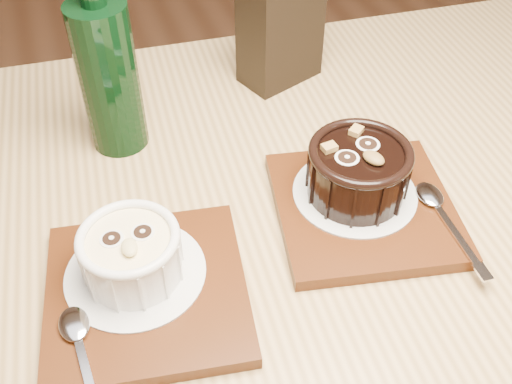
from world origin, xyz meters
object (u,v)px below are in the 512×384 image
green_bottle (108,73)px  condiment_stand (280,30)px  ramekin_white (131,252)px  table (274,293)px  tray_left (147,292)px  ramekin_dark (358,169)px  tray_right (364,208)px

green_bottle → condiment_stand: bearing=16.4°
ramekin_white → table: bearing=6.3°
tray_left → condiment_stand: condiment_stand is taller
ramekin_dark → condiment_stand: size_ratio=0.75×
tray_right → green_bottle: (-0.22, 0.20, 0.09)m
table → ramekin_white: bearing=-176.1°
tray_left → ramekin_white: bearing=107.1°
table → green_bottle: 0.30m
tray_left → green_bottle: bearing=86.1°
ramekin_white → ramekin_dark: bearing=9.7°
tray_right → condiment_stand: condiment_stand is taller
tray_right → condiment_stand: (0.01, 0.27, 0.06)m
tray_left → ramekin_dark: size_ratio=1.72×
table → ramekin_dark: size_ratio=11.91×
ramekin_dark → condiment_stand: condiment_stand is taller
tray_right → green_bottle: bearing=137.3°
condiment_stand → tray_right: bearing=-91.3°
table → tray_left: size_ratio=6.94×
tray_right → ramekin_dark: bearing=102.7°
tray_left → ramekin_dark: bearing=12.0°
ramekin_white → green_bottle: (0.02, 0.22, 0.05)m
table → ramekin_dark: bearing=12.3°
table → condiment_stand: condiment_stand is taller
tray_left → ramekin_dark: 0.24m
condiment_stand → tray_left: bearing=-128.7°
green_bottle → tray_left: bearing=-93.9°
tray_right → condiment_stand: 0.28m
tray_left → condiment_stand: size_ratio=1.29×
tray_left → ramekin_white: ramekin_white is taller
table → tray_left: bearing=-168.2°
table → ramekin_white: 0.20m
condiment_stand → green_bottle: 0.24m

